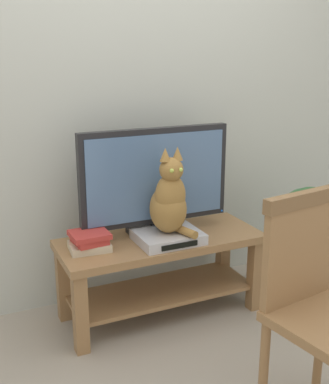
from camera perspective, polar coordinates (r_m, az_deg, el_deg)
The scene contains 9 objects.
ground_plane at distance 2.58m, azimuth 3.68°, elevation -19.61°, with size 12.00×12.00×0.00m, color gray.
back_wall at distance 2.98m, azimuth -5.01°, elevation 14.09°, with size 7.00×0.12×2.80m, color #B7BCB2.
tv_stand at distance 2.86m, azimuth -0.42°, elevation -7.99°, with size 1.16×0.46×0.48m.
tv at distance 2.76m, azimuth -1.04°, elevation 1.42°, with size 0.88×0.20×0.62m.
media_box at distance 2.74m, azimuth 0.42°, elevation -5.19°, with size 0.35×0.29×0.06m.
cat at distance 2.66m, azimuth 0.57°, elevation -0.97°, with size 0.20×0.28×0.48m.
wooden_chair at distance 2.08m, azimuth 17.28°, elevation -11.46°, with size 0.47×0.47×0.97m.
book_stack at distance 2.65m, azimuth -8.69°, elevation -5.65°, with size 0.22×0.18×0.10m.
potted_plant at distance 3.09m, azimuth 16.47°, elevation -4.38°, with size 0.46×0.46×0.73m.
Camera 1 is at (-1.02, -1.83, 1.51)m, focal length 45.98 mm.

